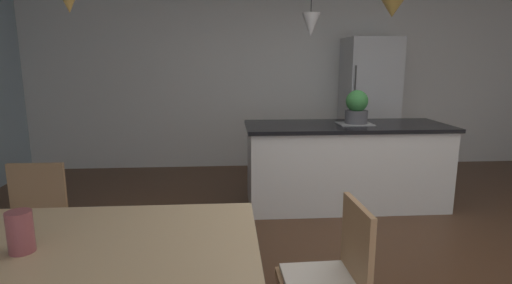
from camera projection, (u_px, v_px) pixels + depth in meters
The scene contains 11 objects.
ground_plane at pixel (381, 273), 3.01m from camera, with size 10.00×8.40×0.04m, color #4C301E.
wall_back_kitchen at pixel (304, 76), 5.93m from camera, with size 10.00×0.12×2.70m, color white.
dining_table at pixel (43, 254), 1.86m from camera, with size 2.01×0.89×0.73m.
chair_kitchen_end at pixel (330, 280), 2.00m from camera, with size 0.41×0.41×0.87m.
chair_far_left at pixel (32, 225), 2.67m from camera, with size 0.40×0.40×0.87m.
kitchen_island at pixel (345, 164), 4.33m from camera, with size 2.15×0.82×0.91m.
refrigerator at pixel (368, 106), 5.68m from camera, with size 0.71×0.67×1.89m.
pendant_over_island_main at pixel (311, 25), 4.01m from camera, with size 0.18×0.18×0.90m.
pendant_over_island_aux at pixel (392, 7), 4.04m from camera, with size 0.25×0.25×0.70m.
potted_plant_on_island at pixel (357, 108), 4.22m from camera, with size 0.24×0.24×0.36m.
vase_on_dining_table at pixel (20, 232), 1.73m from camera, with size 0.11×0.11×0.19m.
Camera 1 is at (-1.14, -2.69, 1.55)m, focal length 27.89 mm.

